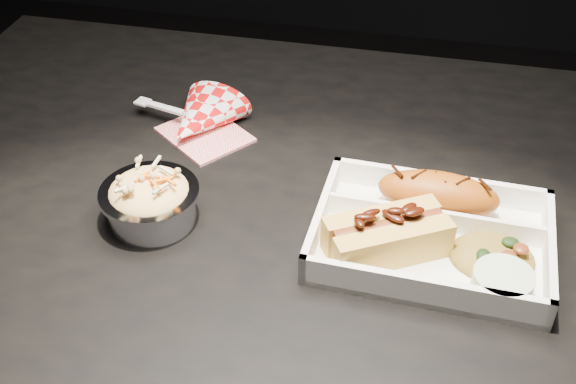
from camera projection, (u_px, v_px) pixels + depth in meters
The scene contains 8 objects.
dining_table at pixel (320, 262), 0.90m from camera, with size 1.20×0.80×0.75m.
food_tray at pixel (431, 240), 0.78m from camera, with size 0.26×0.19×0.04m.
fried_pastry at pixel (438, 194), 0.81m from camera, with size 0.14×0.05×0.05m, color #A24C10.
hotdog at pixel (387, 233), 0.75m from camera, with size 0.14×0.11×0.06m.
fried_rice_mound at pixel (494, 249), 0.75m from camera, with size 0.09×0.07×0.03m, color olive.
cupcake_liner at pixel (502, 285), 0.71m from camera, with size 0.06×0.06×0.03m, color #B9D9A4.
foil_coleslaw_cup at pixel (150, 198), 0.80m from camera, with size 0.11×0.11×0.07m.
napkin_fork at pixel (199, 120), 0.96m from camera, with size 0.18×0.14×0.10m.
Camera 1 is at (0.10, -0.64, 1.29)m, focal length 45.00 mm.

